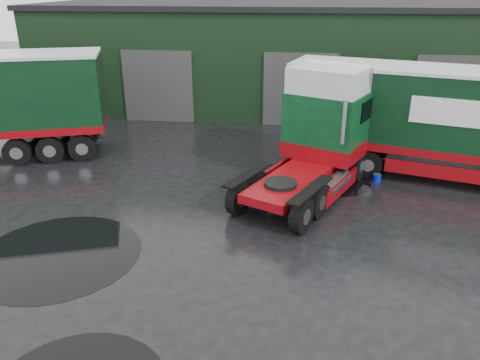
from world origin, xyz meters
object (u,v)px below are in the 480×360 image
hero_tractor (305,137)px  tree_back_a (208,16)px  warehouse (301,53)px  wash_bucket (377,178)px  lorry_right (454,126)px  tree_back_b (398,31)px

hero_tractor → tree_back_a: bearing=133.7°
warehouse → wash_bucket: warehouse is taller
lorry_right → wash_bucket: bearing=-58.4°
lorry_right → tree_back_b: 23.18m
hero_tractor → tree_back_b: (7.80, 25.50, 1.44)m
hero_tractor → wash_bucket: 4.08m
warehouse → wash_bucket: bearing=-76.9°
wash_bucket → tree_back_b: (4.78, 23.81, 3.59)m
lorry_right → tree_back_a: (-14.07, 23.05, 2.51)m
lorry_right → hero_tractor: bearing=-50.8°
lorry_right → tree_back_a: size_ratio=1.79×
hero_tractor → tree_back_a: size_ratio=0.78×
lorry_right → tree_back_b: bearing=-168.2°
lorry_right → wash_bucket: lorry_right is taller
wash_bucket → tree_back_a: tree_back_a is taller
wash_bucket → tree_back_b: bearing=78.7°
wash_bucket → tree_back_a: 26.72m
warehouse → tree_back_a: 12.90m
warehouse → lorry_right: warehouse is taller
tree_back_a → wash_bucket: bearing=-64.8°
warehouse → tree_back_b: bearing=51.3°
hero_tractor → tree_back_a: tree_back_a is taller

